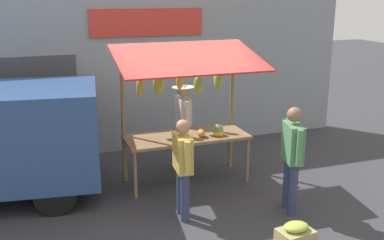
% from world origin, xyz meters
% --- Properties ---
extents(ground_plane, '(40.00, 40.00, 0.00)m').
position_xyz_m(ground_plane, '(0.00, 0.00, 0.00)').
color(ground_plane, '#38383D').
extents(street_backdrop, '(9.00, 0.30, 3.40)m').
position_xyz_m(street_backdrop, '(0.05, -2.20, 1.70)').
color(street_backdrop, '#8C939E').
rests_on(street_backdrop, ground).
extents(market_stall, '(2.50, 1.46, 2.50)m').
position_xyz_m(market_stall, '(-0.02, -0.03, 1.54)').
color(market_stall, olive).
rests_on(market_stall, ground).
extents(vendor_with_sunhat, '(0.43, 0.70, 1.65)m').
position_xyz_m(vendor_with_sunhat, '(-0.19, -0.75, 0.98)').
color(vendor_with_sunhat, '#232328').
rests_on(vendor_with_sunhat, ground).
extents(shopper_in_grey_tee, '(0.26, 0.68, 1.57)m').
position_xyz_m(shopper_in_grey_tee, '(0.51, 1.31, 0.90)').
color(shopper_in_grey_tee, navy).
rests_on(shopper_in_grey_tee, ground).
extents(shopper_with_shopping_bag, '(0.34, 0.70, 1.70)m').
position_xyz_m(shopper_with_shopping_bag, '(-1.15, 1.67, 0.99)').
color(shopper_with_shopping_bag, navy).
rests_on(shopper_with_shopping_bag, ground).
extents(produce_crate_near, '(0.51, 0.41, 0.40)m').
position_xyz_m(produce_crate_near, '(-0.63, 2.70, 0.18)').
color(produce_crate_near, tan).
rests_on(produce_crate_near, ground).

